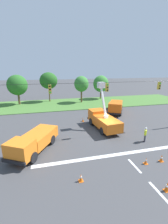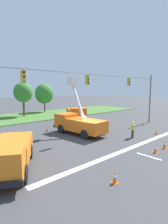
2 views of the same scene
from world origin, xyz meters
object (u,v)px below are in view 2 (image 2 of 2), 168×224
object	(u,v)px
road_worker	(133,128)
traffic_cone_mid_left	(47,129)
utility_truck_support_near	(76,113)
traffic_cone_foreground_right	(115,177)
traffic_cone_lane_edge_b	(156,132)
tree_far_east	(44,94)
tree_east	(23,92)
utility_truck_bucket_lift	(78,123)
traffic_cone_mid_right	(165,145)
traffic_cone_near_bucket	(155,149)
traffic_cone_foreground_left	(143,123)
utility_truck_support_far	(10,153)

from	to	relation	value
road_worker	traffic_cone_mid_left	bearing A→B (deg)	122.52
utility_truck_support_near	traffic_cone_mid_left	world-z (taller)	utility_truck_support_near
traffic_cone_foreground_right	traffic_cone_mid_left	distance (m)	13.18
traffic_cone_lane_edge_b	tree_far_east	bearing A→B (deg)	88.98
tree_east	utility_truck_bucket_lift	size ratio (longest dim) A/B	0.96
traffic_cone_mid_right	traffic_cone_near_bucket	xyz separation A→B (m)	(-1.60, 0.03, -0.04)
tree_east	tree_far_east	size ratio (longest dim) A/B	1.01
traffic_cone_foreground_left	traffic_cone_mid_left	bearing A→B (deg)	154.00
traffic_cone_foreground_right	traffic_cone_mid_left	xyz separation A→B (m)	(3.27, 12.77, 0.02)
road_worker	traffic_cone_near_bucket	bearing A→B (deg)	-124.02
road_worker	traffic_cone_foreground_left	bearing A→B (deg)	20.48
utility_truck_support_far	traffic_cone_foreground_left	xyz separation A→B (m)	(18.99, 1.54, -0.83)
traffic_cone_near_bucket	traffic_cone_lane_edge_b	size ratio (longest dim) A/B	1.05
utility_truck_support_far	traffic_cone_foreground_left	distance (m)	19.07
utility_truck_bucket_lift	traffic_cone_lane_edge_b	distance (m)	8.92
tree_east	tree_far_east	world-z (taller)	tree_east
traffic_cone_foreground_left	traffic_cone_near_bucket	distance (m)	11.11
traffic_cone_foreground_right	traffic_cone_foreground_left	bearing A→B (deg)	24.27
utility_truck_support_near	road_worker	size ratio (longest dim) A/B	3.89
traffic_cone_mid_left	traffic_cone_mid_right	bearing A→B (deg)	-69.95
tree_far_east	road_worker	distance (m)	25.43
traffic_cone_near_bucket	tree_east	bearing A→B (deg)	89.84
utility_truck_bucket_lift	traffic_cone_foreground_left	bearing A→B (deg)	-14.19
tree_far_east	traffic_cone_lane_edge_b	size ratio (longest dim) A/B	10.50
traffic_cone_lane_edge_b	traffic_cone_mid_right	bearing A→B (deg)	-146.61
traffic_cone_foreground_left	traffic_cone_mid_left	world-z (taller)	traffic_cone_mid_left
traffic_cone_foreground_left	traffic_cone_lane_edge_b	world-z (taller)	traffic_cone_lane_edge_b
tree_east	tree_far_east	distance (m)	6.90
traffic_cone_foreground_left	traffic_cone_mid_right	bearing A→B (deg)	-140.58
tree_far_east	traffic_cone_foreground_right	distance (m)	32.06
tree_east	utility_truck_bucket_lift	bearing A→B (deg)	-92.79
traffic_cone_mid_left	traffic_cone_mid_right	world-z (taller)	traffic_cone_mid_right
utility_truck_bucket_lift	utility_truck_support_near	bearing A→B (deg)	52.42
traffic_cone_near_bucket	traffic_cone_lane_edge_b	xyz separation A→B (m)	(5.74, 2.69, -0.02)
traffic_cone_lane_edge_b	tree_east	bearing A→B (deg)	103.92
utility_truck_bucket_lift	utility_truck_support_near	size ratio (longest dim) A/B	0.98
tree_east	road_worker	world-z (taller)	tree_east
utility_truck_support_near	traffic_cone_mid_left	bearing A→B (deg)	-155.37
utility_truck_bucket_lift	utility_truck_support_far	size ratio (longest dim) A/B	1.01
traffic_cone_foreground_right	traffic_cone_mid_right	xyz separation A→B (m)	(7.70, 0.65, 0.03)
road_worker	tree_far_east	bearing A→B (deg)	81.60
utility_truck_support_far	road_worker	bearing A→B (deg)	-4.47
traffic_cone_foreground_left	traffic_cone_foreground_right	xyz separation A→B (m)	(-15.30, -6.90, 0.03)
tree_east	traffic_cone_mid_left	bearing A→B (deg)	-102.16
tree_east	traffic_cone_lane_edge_b	xyz separation A→B (m)	(5.66, -22.84, -4.25)
road_worker	traffic_cone_lane_edge_b	world-z (taller)	road_worker
utility_truck_support_near	traffic_cone_lane_edge_b	xyz separation A→B (m)	(1.36, -12.70, -0.94)
utility_truck_support_near	utility_truck_support_far	xyz separation A→B (m)	(-14.15, -10.71, -0.11)
tree_east	traffic_cone_foreground_right	bearing A→B (deg)	-103.24
tree_far_east	traffic_cone_lane_edge_b	bearing A→B (deg)	-91.02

